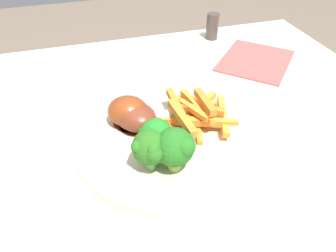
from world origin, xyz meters
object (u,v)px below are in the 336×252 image
object	(u,v)px
dining_table	(153,183)
fork	(24,102)
broccoli_floret_front	(157,135)
pepper_shaker	(212,26)
broccoli_floret_back	(177,147)
broccoli_floret_middle	(152,147)
chicken_drumstick_near	(137,118)
chicken_drumstick_far	(130,112)
dinner_plate	(168,139)
carrot_fries_pile	(196,113)

from	to	relation	value
dining_table	fork	bearing A→B (deg)	143.01
broccoli_floret_front	pepper_shaker	size ratio (longest dim) A/B	1.01
pepper_shaker	broccoli_floret_back	bearing A→B (deg)	-118.77
broccoli_floret_front	broccoli_floret_middle	size ratio (longest dim) A/B	1.00
broccoli_floret_back	chicken_drumstick_near	distance (m)	0.11
chicken_drumstick_far	pepper_shaker	size ratio (longest dim) A/B	1.80
dining_table	chicken_drumstick_far	world-z (taller)	chicken_drumstick_far
dinner_plate	dining_table	bearing A→B (deg)	129.40
broccoli_floret_front	broccoli_floret_back	size ratio (longest dim) A/B	0.95
fork	dining_table	bearing A→B (deg)	-171.75
broccoli_floret_middle	pepper_shaker	world-z (taller)	broccoli_floret_middle
dining_table	pepper_shaker	size ratio (longest dim) A/B	15.34
dining_table	chicken_drumstick_near	distance (m)	0.15
dining_table	broccoli_floret_front	distance (m)	0.18
broccoli_floret_middle	broccoli_floret_back	size ratio (longest dim) A/B	0.94
broccoli_floret_middle	carrot_fries_pile	size ratio (longest dim) A/B	0.44
carrot_fries_pile	dining_table	bearing A→B (deg)	175.12
broccoli_floret_middle	broccoli_floret_back	xyz separation A→B (m)	(0.03, -0.01, 0.00)
dining_table	chicken_drumstick_near	world-z (taller)	chicken_drumstick_near
dinner_plate	broccoli_floret_back	xyz separation A→B (m)	(-0.01, -0.07, 0.05)
dinner_plate	broccoli_floret_front	xyz separation A→B (m)	(-0.03, -0.04, 0.04)
broccoli_floret_middle	chicken_drumstick_near	size ratio (longest dim) A/B	0.50
chicken_drumstick_near	fork	bearing A→B (deg)	141.83
pepper_shaker	dining_table	bearing A→B (deg)	-126.92
fork	broccoli_floret_middle	bearing A→B (deg)	172.83
chicken_drumstick_far	fork	size ratio (longest dim) A/B	0.59
broccoli_floret_middle	fork	distance (m)	0.30
dinner_plate	broccoli_floret_middle	distance (m)	0.08
dining_table	broccoli_floret_middle	size ratio (longest dim) A/B	15.25
carrot_fries_pile	chicken_drumstick_near	bearing A→B (deg)	171.00
broccoli_floret_front	pepper_shaker	bearing A→B (deg)	57.18
dining_table	fork	xyz separation A→B (m)	(-0.20, 0.15, 0.12)
fork	carrot_fries_pile	bearing A→B (deg)	-164.67
broccoli_floret_front	carrot_fries_pile	xyz separation A→B (m)	(0.08, 0.06, -0.02)
broccoli_floret_back	broccoli_floret_middle	bearing A→B (deg)	163.36
broccoli_floret_middle	fork	bearing A→B (deg)	127.59
dinner_plate	broccoli_floret_front	distance (m)	0.06
broccoli_floret_middle	carrot_fries_pile	bearing A→B (deg)	40.25
carrot_fries_pile	chicken_drumstick_near	size ratio (longest dim) A/B	1.13
chicken_drumstick_far	carrot_fries_pile	bearing A→B (deg)	-16.05
broccoli_floret_front	chicken_drumstick_near	distance (m)	0.07
dining_table	broccoli_floret_front	world-z (taller)	broccoli_floret_front
dinner_plate	carrot_fries_pile	bearing A→B (deg)	20.15
carrot_fries_pile	pepper_shaker	bearing A→B (deg)	63.04
dining_table	broccoli_floret_middle	world-z (taller)	broccoli_floret_middle
broccoli_floret_front	fork	distance (m)	0.29
broccoli_floret_middle	chicken_drumstick_far	distance (m)	0.11
broccoli_floret_front	carrot_fries_pile	world-z (taller)	broccoli_floret_front
dinner_plate	broccoli_floret_middle	xyz separation A→B (m)	(-0.04, -0.06, 0.05)
carrot_fries_pile	broccoli_floret_front	bearing A→B (deg)	-145.03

